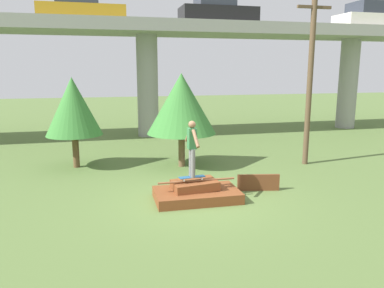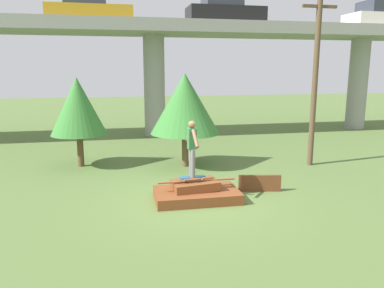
{
  "view_description": "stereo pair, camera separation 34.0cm",
  "coord_description": "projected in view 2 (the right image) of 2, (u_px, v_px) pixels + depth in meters",
  "views": [
    {
      "loc": [
        -2.46,
        -9.48,
        3.53
      ],
      "look_at": [
        -0.13,
        0.03,
        1.57
      ],
      "focal_mm": 35.0,
      "sensor_mm": 36.0,
      "label": 1
    },
    {
      "loc": [
        -2.13,
        -9.56,
        3.53
      ],
      "look_at": [
        -0.13,
        0.03,
        1.57
      ],
      "focal_mm": 35.0,
      "sensor_mm": 36.0,
      "label": 2
    }
  ],
  "objects": [
    {
      "name": "scrap_pile",
      "position": [
        196.0,
        193.0,
        10.27
      ],
      "size": [
        2.31,
        1.38,
        0.57
      ],
      "color": "brown",
      "rests_on": "ground_plane"
    },
    {
      "name": "skateboard",
      "position": [
        192.0,
        177.0,
        10.17
      ],
      "size": [
        0.74,
        0.26,
        0.09
      ],
      "color": "#23517F",
      "rests_on": "scrap_pile"
    },
    {
      "name": "car_on_overpass_far_right",
      "position": [
        224.0,
        11.0,
        19.67
      ],
      "size": [
        4.02,
        1.76,
        1.54
      ],
      "color": "black",
      "rests_on": "highway_overpass"
    },
    {
      "name": "tree_behind_right",
      "position": [
        78.0,
        106.0,
        13.44
      ],
      "size": [
        2.0,
        2.0,
        3.27
      ],
      "color": "brown",
      "rests_on": "ground_plane"
    },
    {
      "name": "highway_overpass",
      "position": [
        153.0,
        38.0,
        19.3
      ],
      "size": [
        44.0,
        3.66,
        5.9
      ],
      "color": "gray",
      "rests_on": "ground_plane"
    },
    {
      "name": "ground_plane",
      "position": [
        197.0,
        200.0,
        10.29
      ],
      "size": [
        80.0,
        80.0,
        0.0
      ],
      "primitive_type": "plane",
      "color": "#567038"
    },
    {
      "name": "skater",
      "position": [
        192.0,
        145.0,
        9.99
      ],
      "size": [
        0.24,
        1.06,
        1.53
      ],
      "color": "slate",
      "rests_on": "skateboard"
    },
    {
      "name": "car_on_overpass_right",
      "position": [
        89.0,
        10.0,
        18.82
      ],
      "size": [
        4.22,
        1.71,
        1.36
      ],
      "color": "#B28419",
      "rests_on": "highway_overpass"
    },
    {
      "name": "car_on_overpass_left",
      "position": [
        380.0,
        17.0,
        21.5
      ],
      "size": [
        3.84,
        1.87,
        1.43
      ],
      "color": "silver",
      "rests_on": "highway_overpass"
    },
    {
      "name": "scrap_plank_loose",
      "position": [
        260.0,
        183.0,
        10.96
      ],
      "size": [
        1.24,
        0.31,
        0.49
      ],
      "color": "brown",
      "rests_on": "ground_plane"
    },
    {
      "name": "tree_behind_left",
      "position": [
        185.0,
        104.0,
        13.42
      ],
      "size": [
        2.5,
        2.5,
        3.4
      ],
      "color": "brown",
      "rests_on": "ground_plane"
    },
    {
      "name": "utility_pole",
      "position": [
        315.0,
        76.0,
        13.43
      ],
      "size": [
        1.3,
        0.2,
        6.3
      ],
      "color": "brown",
      "rests_on": "ground_plane"
    }
  ]
}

